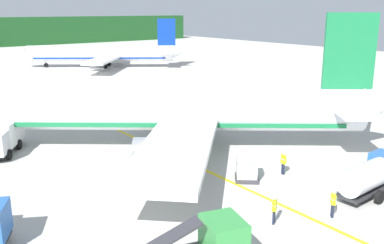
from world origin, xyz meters
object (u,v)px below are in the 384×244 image
at_px(airliner_foreground, 165,110).
at_px(crew_loader_left, 333,201).
at_px(cargo_container_near, 247,168).
at_px(crew_loader_right, 274,208).
at_px(service_truck_catering, 373,175).
at_px(airliner_mid_apron, 103,54).
at_px(crew_marshaller, 283,161).
at_px(crew_supervisor, 204,153).
at_px(service_truck_fuel, 2,136).

bearing_deg(airliner_foreground, crew_loader_left, -89.26).
bearing_deg(airliner_foreground, cargo_container_near, -89.05).
distance_m(crew_loader_left, crew_loader_right, 3.77).
distance_m(airliner_foreground, service_truck_catering, 18.08).
height_order(airliner_mid_apron, crew_loader_left, airliner_mid_apron).
xyz_separation_m(airliner_foreground, crew_loader_left, (0.23, -17.61, -2.37)).
distance_m(crew_marshaller, crew_supervisor, 6.33).
height_order(airliner_mid_apron, cargo_container_near, airliner_mid_apron).
xyz_separation_m(airliner_mid_apron, cargo_container_near, (-19.98, -64.56, -1.98)).
bearing_deg(airliner_foreground, service_truck_fuel, 149.98).
bearing_deg(crew_loader_left, crew_marshaller, 65.37).
bearing_deg(crew_supervisor, crew_loader_right, -106.34).
distance_m(cargo_container_near, crew_marshaller, 3.14).
distance_m(crew_loader_right, crew_supervisor, 10.72).
bearing_deg(service_truck_fuel, crew_loader_right, -68.52).
relative_size(cargo_container_near, crew_marshaller, 1.32).
bearing_deg(service_truck_fuel, crew_marshaller, -49.60).
height_order(service_truck_fuel, crew_loader_right, service_truck_fuel).
bearing_deg(airliner_foreground, crew_loader_right, -101.29).
xyz_separation_m(crew_marshaller, crew_loader_left, (-2.97, -6.49, -0.02)).
bearing_deg(airliner_mid_apron, service_truck_catering, -101.77).
relative_size(airliner_mid_apron, crew_loader_left, 17.76).
xyz_separation_m(crew_marshaller, crew_supervisor, (-3.39, 5.35, -0.10)).
height_order(crew_marshaller, crew_loader_left, crew_marshaller).
relative_size(service_truck_fuel, crew_loader_left, 3.73).
bearing_deg(airliner_mid_apron, service_truck_fuel, -124.58).
xyz_separation_m(cargo_container_near, crew_marshaller, (3.03, -0.80, 0.11)).
bearing_deg(crew_loader_left, cargo_container_near, 90.43).
distance_m(service_truck_catering, crew_loader_right, 8.56).
bearing_deg(service_truck_catering, service_truck_fuel, 125.92).
xyz_separation_m(service_truck_fuel, crew_loader_right, (9.12, -23.18, -0.50)).
relative_size(airliner_mid_apron, crew_loader_right, 17.85).
bearing_deg(service_truck_fuel, cargo_container_near, -54.37).
height_order(airliner_foreground, airliner_mid_apron, airliner_foreground).
relative_size(airliner_foreground, crew_supervisor, 21.66).
xyz_separation_m(airliner_mid_apron, service_truck_fuel, (-32.48, -47.12, -1.39)).
xyz_separation_m(service_truck_catering, crew_supervisor, (-5.47, 11.40, -0.45)).
relative_size(airliner_foreground, crew_loader_left, 20.12).
xyz_separation_m(crew_loader_left, crew_loader_right, (-3.43, 1.55, -0.01)).
bearing_deg(service_truck_catering, cargo_container_near, 126.65).
height_order(service_truck_fuel, service_truck_catering, service_truck_fuel).
bearing_deg(crew_marshaller, crew_loader_right, -142.37).
height_order(airliner_mid_apron, service_truck_catering, airliner_mid_apron).
relative_size(crew_marshaller, crew_loader_right, 1.03).
bearing_deg(airliner_mid_apron, crew_marshaller, -104.54).
height_order(airliner_foreground, crew_marshaller, airliner_foreground).
relative_size(airliner_mid_apron, crew_marshaller, 17.39).
bearing_deg(crew_loader_right, crew_loader_left, -24.30).
xyz_separation_m(airliner_mid_apron, crew_supervisor, (-20.34, -60.02, -1.97)).
bearing_deg(crew_supervisor, service_truck_fuel, 133.27).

